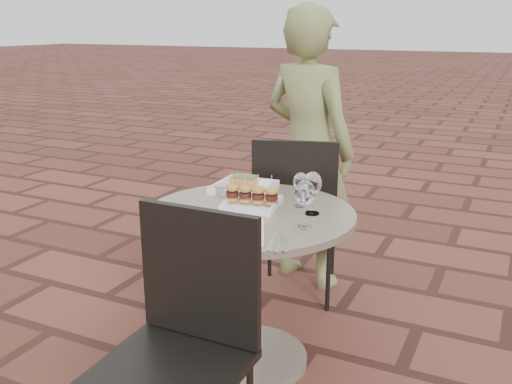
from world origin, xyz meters
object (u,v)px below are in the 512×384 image
at_px(chair_near, 184,329).
at_px(plate_tuna, 233,232).
at_px(chair_far, 296,207).
at_px(diner, 308,149).
at_px(plate_salmon, 244,186).
at_px(cafe_table, 250,265).
at_px(plate_sliders, 252,199).

height_order(chair_near, plate_tuna, chair_near).
height_order(chair_far, diner, diner).
relative_size(plate_salmon, plate_tuna, 0.89).
height_order(cafe_table, chair_far, chair_far).
distance_m(plate_salmon, plate_sliders, 0.25).
bearing_deg(chair_far, chair_near, 81.35).
distance_m(diner, plate_salmon, 0.69).
xyz_separation_m(cafe_table, chair_far, (-0.05, 0.66, 0.07)).
bearing_deg(plate_sliders, diner, 94.66).
bearing_deg(plate_tuna, chair_near, -85.57).
xyz_separation_m(chair_far, chair_near, (0.14, -1.34, 0.00)).
distance_m(chair_near, plate_salmon, 1.01).
xyz_separation_m(chair_far, plate_tuna, (0.11, -0.94, 0.19)).
bearing_deg(chair_far, cafe_table, 79.24).
relative_size(chair_far, plate_tuna, 3.02).
xyz_separation_m(cafe_table, plate_tuna, (0.07, -0.28, 0.26)).
xyz_separation_m(cafe_table, chair_near, (0.10, -0.68, 0.07)).
height_order(cafe_table, plate_salmon, plate_salmon).
height_order(cafe_table, plate_tuna, plate_tuna).
relative_size(chair_far, plate_salmon, 3.39).
bearing_deg(cafe_table, chair_far, 94.02).
distance_m(cafe_table, diner, 1.01).
xyz_separation_m(plate_salmon, plate_tuna, (0.23, -0.55, -0.01)).
bearing_deg(plate_sliders, chair_far, 92.37).
distance_m(chair_near, plate_sliders, 0.79).
bearing_deg(plate_sliders, cafe_table, -71.46).
height_order(chair_far, plate_salmon, chair_far).
bearing_deg(cafe_table, plate_sliders, 108.54).
xyz_separation_m(plate_sliders, plate_tuna, (0.09, -0.34, -0.02)).
bearing_deg(chair_near, cafe_table, 98.08).
bearing_deg(chair_far, diner, -95.50).
height_order(cafe_table, diner, diner).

